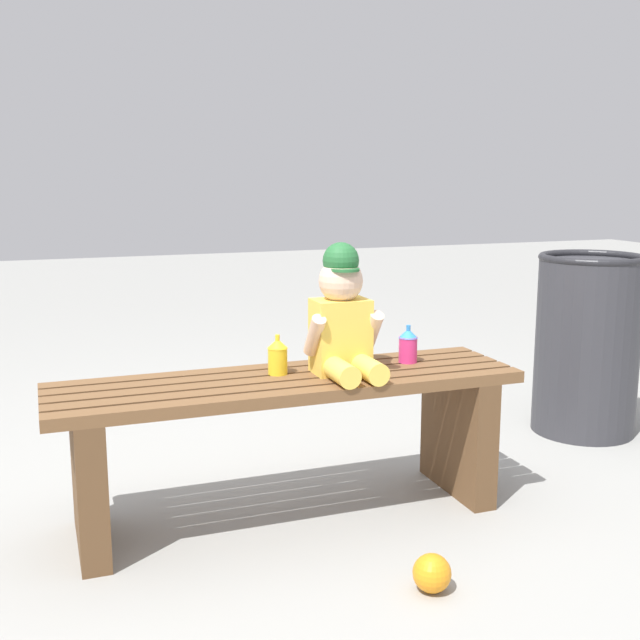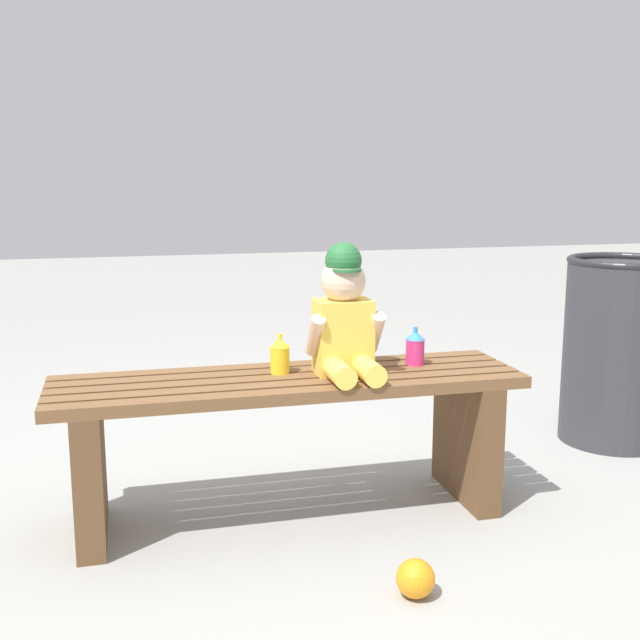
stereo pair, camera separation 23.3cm
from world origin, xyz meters
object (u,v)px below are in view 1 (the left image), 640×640
object	(u,v)px
park_bench	(288,426)
sippy_cup_right	(408,345)
child_figure	(342,317)
toy_ball	(432,573)
sippy_cup_left	(278,356)
trash_bin	(587,343)

from	to	relation	value
park_bench	sippy_cup_right	world-z (taller)	sippy_cup_right
child_figure	toy_ball	distance (m)	0.79
child_figure	sippy_cup_right	world-z (taller)	child_figure
sippy_cup_left	sippy_cup_right	world-z (taller)	same
sippy_cup_left	sippy_cup_right	distance (m)	0.44
park_bench	sippy_cup_right	xyz separation A→B (m)	(0.43, 0.05, 0.21)
park_bench	child_figure	world-z (taller)	child_figure
child_figure	trash_bin	xyz separation A→B (m)	(1.23, 0.38, -0.25)
sippy_cup_left	park_bench	bearing A→B (deg)	-68.16
trash_bin	toy_ball	bearing A→B (deg)	-142.32
child_figure	sippy_cup_left	world-z (taller)	child_figure
toy_ball	trash_bin	world-z (taller)	trash_bin
sippy_cup_right	toy_ball	distance (m)	0.79
child_figure	toy_ball	xyz separation A→B (m)	(0.04, -0.54, -0.58)
trash_bin	child_figure	bearing A→B (deg)	-162.75
park_bench	child_figure	xyz separation A→B (m)	(0.17, -0.01, 0.33)
sippy_cup_left	sippy_cup_right	xyz separation A→B (m)	(0.44, 0.00, 0.00)
toy_ball	trash_bin	size ratio (longest dim) A/B	0.14
sippy_cup_left	trash_bin	world-z (taller)	trash_bin
park_bench	toy_ball	distance (m)	0.64
toy_ball	child_figure	bearing A→B (deg)	93.76
park_bench	child_figure	distance (m)	0.37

